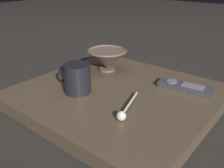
{
  "coord_description": "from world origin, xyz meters",
  "views": [
    {
      "loc": [
        0.44,
        -0.56,
        0.38
      ],
      "look_at": [
        -0.02,
        -0.01,
        0.06
      ],
      "focal_mm": 39.88,
      "sensor_mm": 36.0,
      "label": 1
    }
  ],
  "objects": [
    {
      "name": "coffee_mug",
      "position": [
        -0.09,
        -0.09,
        0.09
      ],
      "size": [
        0.12,
        0.08,
        0.09
      ],
      "color": "black",
      "rests_on": "table"
    },
    {
      "name": "ground_plane",
      "position": [
        0.0,
        0.0,
        0.0
      ],
      "size": [
        6.0,
        6.0,
        0.0
      ],
      "primitive_type": "plane",
      "color": "black"
    },
    {
      "name": "cereal_bowl",
      "position": [
        -0.14,
        0.11,
        0.08
      ],
      "size": [
        0.15,
        0.15,
        0.08
      ],
      "color": "brown",
      "rests_on": "table"
    },
    {
      "name": "teaspoon",
      "position": [
        0.11,
        -0.12,
        0.05
      ],
      "size": [
        0.06,
        0.15,
        0.03
      ],
      "color": "silver",
      "rests_on": "table"
    },
    {
      "name": "table",
      "position": [
        0.0,
        0.0,
        0.02
      ],
      "size": [
        0.58,
        0.55,
        0.04
      ],
      "color": "#4C3D2D",
      "rests_on": "ground"
    },
    {
      "name": "tv_remote_near",
      "position": [
        0.17,
        0.14,
        0.05
      ],
      "size": [
        0.18,
        0.07,
        0.02
      ],
      "color": "#38383D",
      "rests_on": "table"
    }
  ]
}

